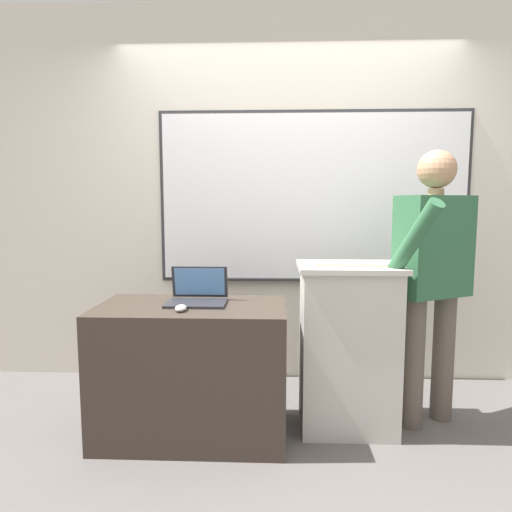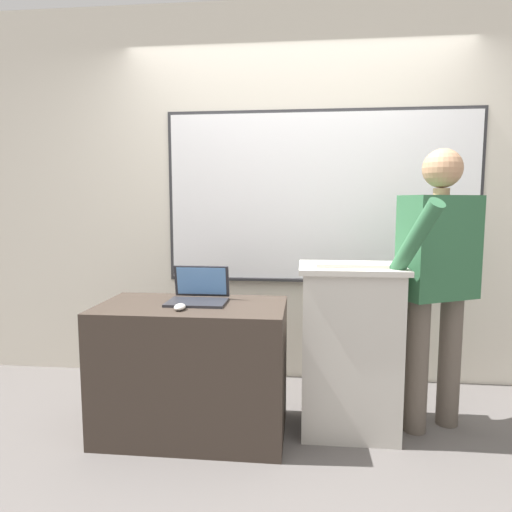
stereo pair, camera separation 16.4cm
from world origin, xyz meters
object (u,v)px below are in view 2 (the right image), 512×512
at_px(computer_mouse_by_laptop, 180,307).
at_px(computer_mouse_by_keyboard, 397,264).
at_px(person_presenter, 438,270).
at_px(laptop, 199,293).
at_px(side_desk, 193,369).
at_px(wireless_keyboard, 351,265).
at_px(lectern_podium, 349,348).

bearing_deg(computer_mouse_by_laptop, computer_mouse_by_keyboard, 10.91).
distance_m(person_presenter, laptop, 1.40).
relative_size(person_presenter, computer_mouse_by_laptop, 16.50).
bearing_deg(side_desk, person_presenter, 7.63).
xyz_separation_m(person_presenter, wireless_keyboard, (-0.51, -0.12, 0.04)).
distance_m(computer_mouse_by_laptop, computer_mouse_by_keyboard, 1.23).
bearing_deg(side_desk, lectern_podium, 7.75).
height_order(wireless_keyboard, computer_mouse_by_laptop, wireless_keyboard).
bearing_deg(lectern_podium, side_desk, -172.25).
bearing_deg(computer_mouse_by_laptop, side_desk, 78.31).
bearing_deg(wireless_keyboard, computer_mouse_by_laptop, -167.25).
xyz_separation_m(laptop, computer_mouse_by_keyboard, (1.13, 0.01, 0.19)).
height_order(lectern_podium, computer_mouse_by_keyboard, computer_mouse_by_keyboard).
relative_size(person_presenter, computer_mouse_by_keyboard, 16.50).
xyz_separation_m(lectern_podium, side_desk, (-0.91, -0.12, -0.11)).
distance_m(lectern_podium, wireless_keyboard, 0.50).
xyz_separation_m(lectern_podium, laptop, (-0.88, -0.05, 0.32)).
bearing_deg(computer_mouse_by_laptop, person_presenter, 13.05).
relative_size(wireless_keyboard, computer_mouse_by_laptop, 3.95).
bearing_deg(side_desk, wireless_keyboard, 4.19).
relative_size(side_desk, person_presenter, 0.65).
distance_m(person_presenter, wireless_keyboard, 0.52).
height_order(lectern_podium, computer_mouse_by_laptop, lectern_podium).
bearing_deg(person_presenter, computer_mouse_by_keyboard, 175.73).
bearing_deg(wireless_keyboard, laptop, 179.50).
bearing_deg(computer_mouse_by_laptop, wireless_keyboard, 12.75).
distance_m(laptop, wireless_keyboard, 0.90).
distance_m(lectern_podium, computer_mouse_by_laptop, 1.02).
distance_m(lectern_podium, side_desk, 0.93).
bearing_deg(computer_mouse_by_keyboard, computer_mouse_by_laptop, -169.09).
bearing_deg(laptop, computer_mouse_by_laptop, -104.21).
relative_size(side_desk, computer_mouse_by_laptop, 10.70).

